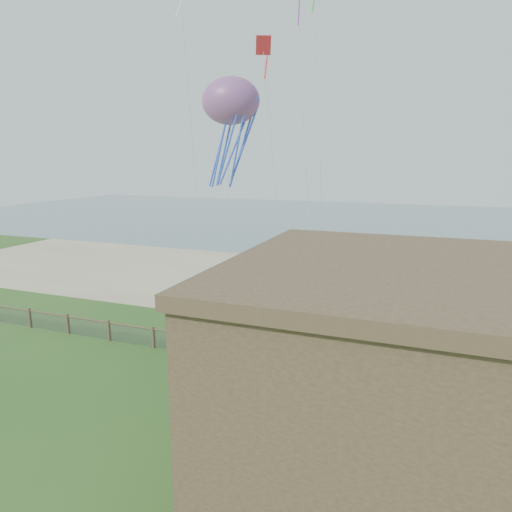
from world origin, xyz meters
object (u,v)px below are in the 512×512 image
(motel, at_px, (498,407))
(picnic_table, at_px, (323,379))
(chainlink_fence, at_px, (202,346))
(octopus_kite, at_px, (231,131))

(motel, height_order, picnic_table, motel)
(chainlink_fence, height_order, octopus_kite, octopus_kite)
(picnic_table, bearing_deg, chainlink_fence, 172.13)
(motel, bearing_deg, octopus_kite, 132.24)
(motel, height_order, octopus_kite, octopus_kite)
(chainlink_fence, relative_size, motel, 2.41)
(chainlink_fence, bearing_deg, motel, -28.30)
(motel, bearing_deg, picnic_table, 136.01)
(chainlink_fence, distance_m, octopus_kite, 15.84)
(picnic_table, bearing_deg, octopus_kite, 130.54)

